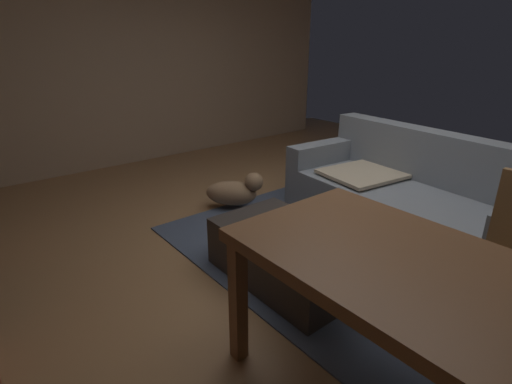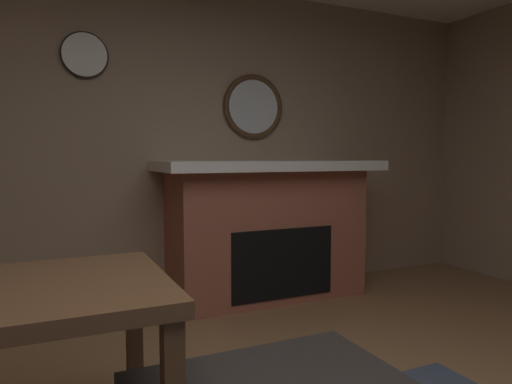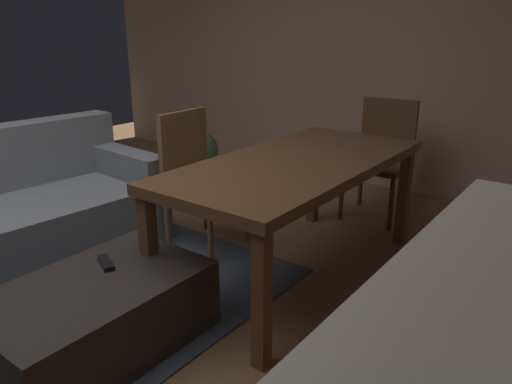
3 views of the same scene
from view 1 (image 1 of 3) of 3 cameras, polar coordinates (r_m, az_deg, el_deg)
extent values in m
plane|color=olive|center=(3.17, 10.54, -8.41)|extent=(7.95, 7.95, 0.00)
cube|color=#9E846B|center=(5.49, -16.79, 18.11)|extent=(0.12, 6.13, 2.64)
cube|color=#3D475B|center=(3.18, 12.32, -8.28)|extent=(2.60, 2.00, 0.01)
cube|color=slate|center=(3.47, 20.47, -2.85)|extent=(2.10, 1.05, 0.42)
cube|color=slate|center=(3.60, 24.53, 4.64)|extent=(2.04, 0.38, 0.43)
cube|color=slate|center=(3.93, 10.24, 5.78)|extent=(0.26, 0.89, 0.20)
cube|color=tan|center=(3.61, 15.84, 2.76)|extent=(0.66, 0.81, 0.03)
cube|color=#2D2826|center=(2.71, 4.64, -9.10)|extent=(1.02, 0.64, 0.36)
cube|color=black|center=(2.59, 8.54, -5.96)|extent=(0.11, 0.17, 0.02)
cube|color=brown|center=(1.62, 26.91, -12.57)|extent=(1.79, 0.84, 0.06)
cube|color=brown|center=(2.44, 11.32, -8.91)|extent=(0.07, 0.07, 0.68)
cube|color=brown|center=(2.02, -2.61, -15.62)|extent=(0.07, 0.07, 0.68)
cylinder|color=brown|center=(2.36, 26.01, -15.94)|extent=(0.04, 0.04, 0.41)
cylinder|color=brown|center=(2.69, 29.74, -11.94)|extent=(0.04, 0.04, 0.41)
ellipsoid|color=#8C6B4C|center=(3.78, -3.62, -0.16)|extent=(0.52, 0.51, 0.24)
sphere|color=#8C6B4C|center=(3.70, -0.31, 1.51)|extent=(0.18, 0.18, 0.18)
camera|label=2|loc=(3.27, 34.79, 11.49)|focal=32.25mm
camera|label=3|loc=(2.81, -43.67, 14.22)|focal=34.21mm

